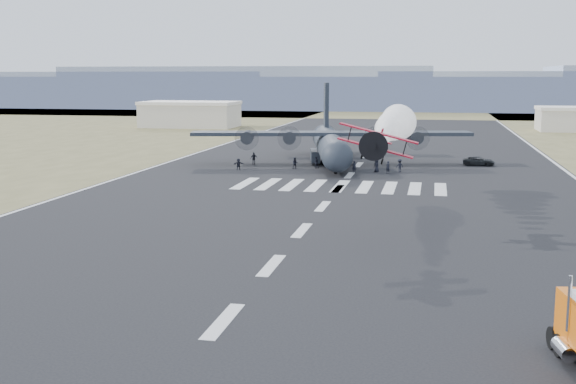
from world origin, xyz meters
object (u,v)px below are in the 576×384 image
(crew_d, at_px, (254,158))
(crew_e, at_px, (377,165))
(hangar_left, at_px, (190,114))
(crew_c, at_px, (400,166))
(crew_h, at_px, (316,162))
(crew_b, at_px, (295,163))
(crew_f, at_px, (239,164))
(crew_g, at_px, (388,167))
(aerobatic_biplane, at_px, (377,143))
(transport_aircraft, at_px, (330,143))
(crew_a, at_px, (354,167))
(support_vehicle, at_px, (479,161))

(crew_d, bearing_deg, crew_e, 135.29)
(hangar_left, bearing_deg, crew_c, -53.97)
(crew_c, relative_size, crew_h, 1.06)
(crew_b, distance_m, crew_f, 8.15)
(crew_g, xyz_separation_m, crew_h, (-10.60, 3.50, 0.01))
(aerobatic_biplane, height_order, crew_e, aerobatic_biplane)
(crew_b, relative_size, crew_c, 0.92)
(hangar_left, height_order, transport_aircraft, transport_aircraft)
(aerobatic_biplane, distance_m, crew_c, 43.09)
(transport_aircraft, height_order, crew_f, transport_aircraft)
(hangar_left, distance_m, crew_e, 98.14)
(crew_d, distance_m, crew_e, 19.80)
(crew_a, xyz_separation_m, crew_d, (-16.05, 6.88, 0.07))
(hangar_left, distance_m, aerobatic_biplane, 136.16)
(crew_d, relative_size, crew_g, 1.06)
(crew_a, height_order, crew_e, crew_e)
(hangar_left, bearing_deg, transport_aircraft, -56.50)
(crew_b, xyz_separation_m, crew_c, (14.96, -0.35, 0.07))
(support_vehicle, xyz_separation_m, crew_g, (-12.86, -11.71, 0.21))
(hangar_left, relative_size, crew_c, 13.33)
(crew_c, bearing_deg, crew_h, -45.87)
(crew_g, relative_size, crew_h, 0.99)
(support_vehicle, bearing_deg, hangar_left, 50.28)
(aerobatic_biplane, bearing_deg, crew_f, 120.01)
(crew_b, height_order, crew_g, crew_g)
(aerobatic_biplane, height_order, support_vehicle, aerobatic_biplane)
(aerobatic_biplane, relative_size, crew_f, 3.84)
(crew_h, bearing_deg, hangar_left, -86.83)
(crew_f, bearing_deg, crew_c, -18.67)
(crew_a, xyz_separation_m, crew_g, (4.61, 0.48, 0.02))
(crew_c, bearing_deg, transport_aircraft, -75.45)
(crew_g, height_order, crew_h, crew_h)
(aerobatic_biplane, xyz_separation_m, transport_aircraft, (-11.10, 51.26, -4.82))
(crew_b, xyz_separation_m, crew_h, (2.83, 1.52, 0.02))
(crew_c, xyz_separation_m, crew_g, (-1.53, -1.63, -0.06))
(crew_a, height_order, crew_b, crew_b)
(transport_aircraft, distance_m, crew_b, 9.55)
(crew_h, bearing_deg, transport_aircraft, -126.18)
(crew_b, relative_size, crew_g, 0.98)
(crew_a, distance_m, crew_f, 16.56)
(hangar_left, xyz_separation_m, crew_c, (58.46, -80.36, -2.49))
(crew_b, xyz_separation_m, crew_f, (-7.74, -2.54, -0.02))
(transport_aircraft, bearing_deg, crew_d, -171.91)
(crew_e, bearing_deg, crew_b, -137.39)
(transport_aircraft, height_order, crew_g, transport_aircraft)
(crew_c, xyz_separation_m, crew_h, (-12.13, 1.87, -0.05))
(crew_c, bearing_deg, crew_b, -38.42)
(hangar_left, relative_size, aerobatic_biplane, 3.87)
(crew_b, bearing_deg, aerobatic_biplane, -70.34)
(transport_aircraft, relative_size, crew_e, 22.37)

